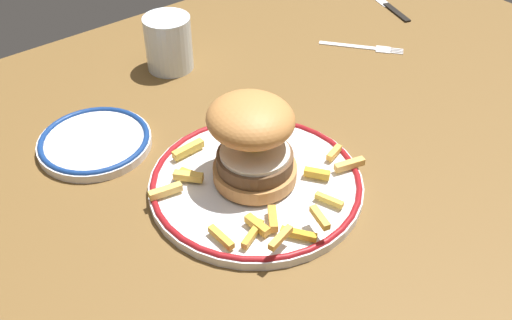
# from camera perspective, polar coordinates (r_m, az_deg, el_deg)

# --- Properties ---
(ground_plane) EXTENTS (1.34, 0.94, 0.04)m
(ground_plane) POSITION_cam_1_polar(r_m,az_deg,el_deg) (0.81, 0.74, -0.58)
(ground_plane) COLOR brown
(dinner_plate) EXTENTS (0.27, 0.27, 0.02)m
(dinner_plate) POSITION_cam_1_polar(r_m,az_deg,el_deg) (0.74, 0.00, -2.23)
(dinner_plate) COLOR silver
(dinner_plate) RESTS_ON ground_plane
(burger) EXTENTS (0.14, 0.14, 0.11)m
(burger) POSITION_cam_1_polar(r_m,az_deg,el_deg) (0.71, -0.34, 2.09)
(burger) COLOR #BB7E43
(burger) RESTS_ON dinner_plate
(fries_pile) EXTENTS (0.25, 0.23, 0.02)m
(fries_pile) POSITION_cam_1_polar(r_m,az_deg,el_deg) (0.71, 0.06, -3.30)
(fries_pile) COLOR gold
(fries_pile) RESTS_ON dinner_plate
(water_glass) EXTENTS (0.07, 0.07, 0.09)m
(water_glass) POSITION_cam_1_polar(r_m,az_deg,el_deg) (0.97, -8.38, 10.78)
(water_glass) COLOR silver
(water_glass) RESTS_ON ground_plane
(side_plate) EXTENTS (0.15, 0.15, 0.02)m
(side_plate) POSITION_cam_1_polar(r_m,az_deg,el_deg) (0.83, -15.26, 1.72)
(side_plate) COLOR silver
(side_plate) RESTS_ON ground_plane
(fork) EXTENTS (0.10, 0.12, 0.00)m
(fork) POSITION_cam_1_polar(r_m,az_deg,el_deg) (1.05, 10.29, 10.66)
(fork) COLOR silver
(fork) RESTS_ON ground_plane
(knife) EXTENTS (0.07, 0.18, 0.01)m
(knife) POSITION_cam_1_polar(r_m,az_deg,el_deg) (1.21, 12.49, 14.41)
(knife) COLOR black
(knife) RESTS_ON ground_plane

